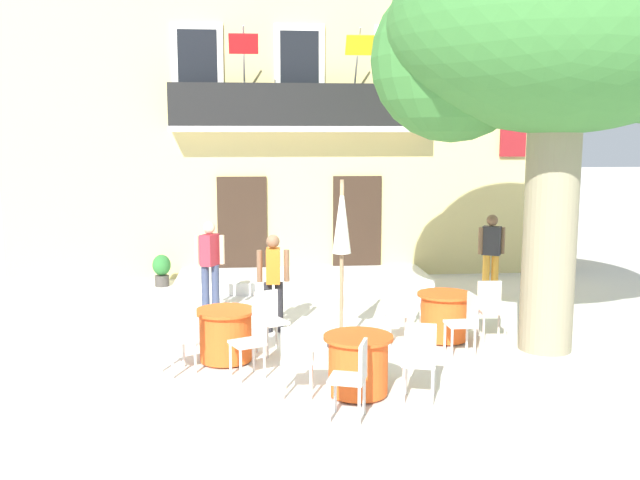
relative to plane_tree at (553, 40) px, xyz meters
The scene contains 24 objects.
ground_plane 6.05m from the plane_tree, 168.36° to the left, with size 120.00×120.00×0.00m, color silver.
building_facade 8.48m from the plane_tree, 112.53° to the left, with size 13.00×5.09×7.50m.
entrance_step_platform 7.35m from the plane_tree, 123.42° to the left, with size 5.34×1.81×0.25m, color silver.
plane_tree is the anchor object (origin of this frame).
cafe_table_near_tree 5.39m from the plane_tree, 151.18° to the right, with size 0.86×0.86×0.76m.
cafe_chair_near_tree_0 5.08m from the plane_tree, 163.09° to the right, with size 0.45×0.45×0.91m.
cafe_chair_near_tree_1 5.75m from the plane_tree, 156.30° to the right, with size 0.44×0.44×0.91m.
cafe_chair_near_tree_2 5.65m from the plane_tree, 142.98° to the right, with size 0.50×0.50×0.91m.
cafe_chair_near_tree_3 4.95m from the plane_tree, 141.56° to the right, with size 0.50×0.50×0.91m.
cafe_table_middle 4.39m from the plane_tree, 157.41° to the left, with size 0.86×0.86×0.76m.
cafe_chair_middle_0 4.47m from the plane_tree, 139.37° to the left, with size 0.45×0.45×0.91m.
cafe_chair_middle_1 4.53m from the plane_tree, 168.42° to the left, with size 0.43×0.43×0.91m.
cafe_chair_middle_2 4.20m from the plane_tree, behind, with size 0.41×0.41×0.91m.
cafe_chair_middle_3 4.09m from the plane_tree, 133.99° to the left, with size 0.42×0.42×0.91m.
cafe_table_front 6.27m from the plane_tree, behind, with size 0.86×0.86×0.76m.
cafe_chair_front_0 5.95m from the plane_tree, 168.97° to the right, with size 0.53×0.53×0.91m.
cafe_chair_front_1 5.71m from the plane_tree, behind, with size 0.54×0.54×0.91m.
cafe_chair_front_2 6.47m from the plane_tree, behind, with size 0.52×0.52×0.91m.
cafe_chair_front_3 6.67m from the plane_tree, behind, with size 0.55×0.55×0.91m.
cafe_umbrella 4.15m from the plane_tree, behind, with size 0.44×0.44×2.55m.
ground_planter_left 9.08m from the plane_tree, 140.80° to the left, with size 0.39×0.39×0.68m.
pedestrian_near_entrance 6.72m from the plane_tree, 153.10° to the left, with size 0.53×0.40×1.69m.
pedestrian_mid_plaza 4.83m from the plane_tree, 84.07° to the left, with size 0.53×0.36×1.68m.
pedestrian_by_tree 5.54m from the plane_tree, 161.82° to the left, with size 0.53×0.35×1.61m.
Camera 1 is at (-0.36, -10.74, 3.18)m, focal length 39.43 mm.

